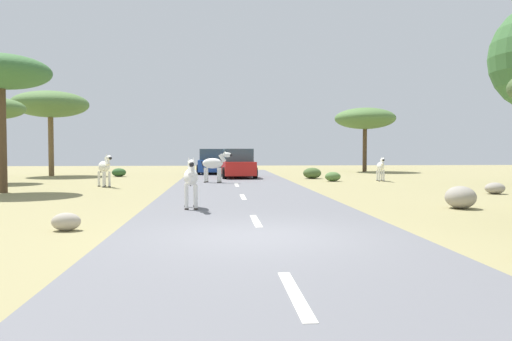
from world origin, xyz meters
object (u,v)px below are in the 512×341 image
at_px(car_1, 212,162).
at_px(bush_1, 333,177).
at_px(zebra_0, 191,178).
at_px(tree_4, 50,105).
at_px(car_0, 238,164).
at_px(rock_0, 495,188).
at_px(rock_1, 461,197).
at_px(zebra_1, 214,164).
at_px(rock_3, 66,222).
at_px(zebra_3, 105,167).
at_px(bush_2, 312,173).
at_px(bush_0, 119,172).
at_px(tree_0, 1,73).
at_px(tree_2, 365,119).
at_px(zebra_2, 381,166).

xyz_separation_m(car_1, bush_1, (6.66, -8.36, -0.59)).
relative_size(zebra_0, tree_4, 0.28).
relative_size(car_0, rock_0, 5.81).
bearing_deg(rock_1, bush_1, 93.74).
bearing_deg(zebra_1, rock_0, 80.21).
relative_size(bush_1, rock_3, 1.41).
relative_size(car_0, tree_4, 0.80).
bearing_deg(zebra_3, car_1, -142.11).
height_order(rock_0, rock_1, rock_1).
bearing_deg(bush_2, bush_1, -76.39).
xyz_separation_m(tree_4, bush_0, (4.62, -1.20, -4.42)).
relative_size(zebra_0, tree_0, 0.28).
distance_m(bush_1, rock_1, 12.83).
distance_m(tree_0, bush_0, 13.01).
distance_m(zebra_1, zebra_3, 5.43).
relative_size(zebra_0, zebra_1, 0.97).
relative_size(tree_4, bush_1, 6.48).
bearing_deg(car_1, tree_2, 17.19).
bearing_deg(tree_2, rock_1, -100.24).
bearing_deg(bush_1, car_0, 147.07).
bearing_deg(rock_0, rock_1, -128.86).
relative_size(car_0, bush_1, 5.15).
distance_m(zebra_3, rock_1, 15.58).
height_order(tree_2, rock_3, tree_2).
relative_size(rock_0, rock_1, 0.80).
relative_size(tree_4, rock_3, 9.12).
bearing_deg(car_1, zebra_1, -87.19).
bearing_deg(tree_0, tree_2, 41.58).
bearing_deg(tree_0, rock_3, -61.38).
xyz_separation_m(zebra_1, bush_1, (6.46, 1.37, -0.76)).
height_order(bush_1, rock_3, bush_1).
distance_m(zebra_0, tree_2, 27.48).
bearing_deg(zebra_2, tree_0, 27.28).
xyz_separation_m(bush_2, rock_0, (5.16, -10.88, -0.10)).
height_order(car_0, tree_4, tree_4).
height_order(zebra_3, tree_0, tree_0).
xyz_separation_m(zebra_0, rock_3, (-2.47, -3.40, -0.74)).
height_order(car_1, tree_0, tree_0).
height_order(zebra_0, rock_0, zebra_0).
bearing_deg(rock_3, zebra_2, 52.78).
relative_size(car_1, rock_0, 5.75).
distance_m(bush_2, rock_1, 15.52).
bearing_deg(rock_0, bush_2, 115.37).
distance_m(zebra_3, car_0, 9.24).
relative_size(zebra_0, rock_1, 1.64).
bearing_deg(rock_0, zebra_0, -158.99).
xyz_separation_m(zebra_2, zebra_3, (-14.19, -3.29, 0.12)).
bearing_deg(bush_1, rock_1, -86.26).
height_order(bush_0, rock_0, bush_0).
distance_m(tree_4, rock_0, 26.94).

